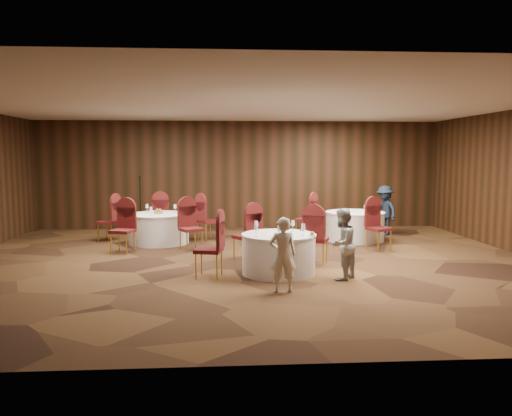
{
  "coord_description": "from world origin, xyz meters",
  "views": [
    {
      "loc": [
        -0.47,
        -9.98,
        2.17
      ],
      "look_at": [
        0.2,
        0.2,
        1.1
      ],
      "focal_mm": 35.0,
      "sensor_mm": 36.0,
      "label": 1
    }
  ],
  "objects": [
    {
      "name": "ground",
      "position": [
        0.0,
        0.0,
        0.0
      ],
      "size": [
        12.0,
        12.0,
        0.0
      ],
      "primitive_type": "plane",
      "color": "black",
      "rests_on": "ground"
    },
    {
      "name": "room_shell",
      "position": [
        0.0,
        0.0,
        1.96
      ],
      "size": [
        12.0,
        12.0,
        12.0
      ],
      "color": "silver",
      "rests_on": "ground"
    },
    {
      "name": "table_main",
      "position": [
        0.54,
        -0.97,
        0.38
      ],
      "size": [
        1.37,
        1.37,
        0.74
      ],
      "color": "white",
      "rests_on": "ground"
    },
    {
      "name": "table_left",
      "position": [
        -2.08,
        2.43,
        0.38
      ],
      "size": [
        1.51,
        1.51,
        0.74
      ],
      "color": "white",
      "rests_on": "ground"
    },
    {
      "name": "table_right",
      "position": [
        2.9,
        2.52,
        0.38
      ],
      "size": [
        1.51,
        1.51,
        0.74
      ],
      "color": "white",
      "rests_on": "ground"
    },
    {
      "name": "chairs_main",
      "position": [
        0.22,
        -0.33,
        0.5
      ],
      "size": [
        2.77,
        2.1,
        1.0
      ],
      "color": "#3D0C12",
      "rests_on": "ground"
    },
    {
      "name": "chairs_left",
      "position": [
        -2.07,
        2.41,
        0.5
      ],
      "size": [
        3.22,
        3.03,
        1.0
      ],
      "color": "#3D0C12",
      "rests_on": "ground"
    },
    {
      "name": "chairs_right",
      "position": [
        2.41,
        2.1,
        0.5
      ],
      "size": [
        2.14,
        2.42,
        1.0
      ],
      "color": "#3D0C12",
      "rests_on": "ground"
    },
    {
      "name": "tabletop_main",
      "position": [
        0.69,
        -1.09,
        0.84
      ],
      "size": [
        1.12,
        1.05,
        0.22
      ],
      "color": "silver",
      "rests_on": "table_main"
    },
    {
      "name": "tabletop_left",
      "position": [
        -2.08,
        2.43,
        0.82
      ],
      "size": [
        0.8,
        0.77,
        0.22
      ],
      "color": "silver",
      "rests_on": "table_left"
    },
    {
      "name": "tabletop_right",
      "position": [
        3.08,
        2.22,
        0.9
      ],
      "size": [
        0.08,
        0.08,
        0.22
      ],
      "color": "silver",
      "rests_on": "table_right"
    },
    {
      "name": "mic_stand",
      "position": [
        -2.77,
        3.94,
        0.47
      ],
      "size": [
        0.24,
        0.24,
        1.62
      ],
      "color": "black",
      "rests_on": "ground"
    },
    {
      "name": "woman_a",
      "position": [
        0.46,
        -2.23,
        0.61
      ],
      "size": [
        0.45,
        0.31,
        1.21
      ],
      "primitive_type": "imported",
      "rotation": [
        0.0,
        0.0,
        3.18
      ],
      "color": "silver",
      "rests_on": "ground"
    },
    {
      "name": "woman_b",
      "position": [
        1.6,
        -1.48,
        0.63
      ],
      "size": [
        0.76,
        0.77,
        1.26
      ],
      "primitive_type": "imported",
      "rotation": [
        0.0,
        0.0,
        4.0
      ],
      "color": "#A5A6AA",
      "rests_on": "ground"
    },
    {
      "name": "man_c",
      "position": [
        3.97,
        3.39,
        0.68
      ],
      "size": [
        0.77,
        0.99,
        1.35
      ],
      "primitive_type": "imported",
      "rotation": [
        0.0,
        0.0,
        5.05
      ],
      "color": "black",
      "rests_on": "ground"
    }
  ]
}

